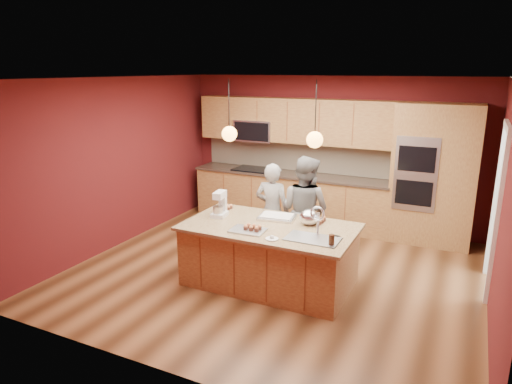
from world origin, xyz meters
The scene contains 24 objects.
floor centered at (0.00, 0.00, 0.00)m, with size 5.50×5.50×0.00m, color #442613.
ceiling centered at (0.00, 0.00, 2.70)m, with size 5.50×5.50×0.00m, color white.
wall_back centered at (0.00, 2.50, 1.35)m, with size 5.50×5.50×0.00m, color #501214.
wall_front centered at (0.00, -2.50, 1.35)m, with size 5.50×5.50×0.00m, color #501214.
wall_left centered at (-2.75, 0.00, 1.35)m, with size 5.00×5.00×0.00m, color #501214.
wall_right centered at (2.75, 0.00, 1.35)m, with size 5.00×5.00×0.00m, color #501214.
cabinet_run centered at (-0.68, 2.25, 0.98)m, with size 3.74×0.64×2.30m.
oven_column centered at (1.85, 2.19, 1.15)m, with size 1.30×0.62×2.30m.
doorway_trim centered at (2.73, 0.80, 1.05)m, with size 0.08×1.11×2.20m, color white, non-canonical shape.
pendant_left centered at (-0.51, -0.35, 2.00)m, with size 0.20×0.20×0.80m.
pendant_right centered at (0.65, -0.35, 2.00)m, with size 0.20×0.20×0.80m.
island centered at (0.09, -0.35, 0.42)m, with size 2.25×1.26×1.21m.
person_left centered at (-0.28, 0.53, 0.73)m, with size 0.53×0.35×1.47m, color black.
person_right centered at (0.24, 0.53, 0.81)m, with size 0.79×0.61×1.62m, color gray.
stand_mixer centered at (-0.71, -0.29, 0.98)m, with size 0.22×0.28×0.35m.
sheet_cake centered at (0.04, -0.03, 0.85)m, with size 0.53×0.42×0.05m.
cooling_rack centered at (-0.09, -0.66, 0.84)m, with size 0.44×0.31×0.02m, color #B2B6BA.
mixing_bowl centered at (0.53, -0.09, 0.93)m, with size 0.26×0.26×0.22m, color silver.
plate centered at (0.30, -0.80, 0.83)m, with size 0.16×0.16×0.01m, color silver.
tumbler centered at (1.01, -0.67, 0.89)m, with size 0.07×0.07×0.13m, color #351D12.
phone centered at (0.96, -0.36, 0.83)m, with size 0.12×0.06×0.01m, color black.
cupcakes_left centered at (-0.78, -0.02, 0.86)m, with size 0.14×0.29×0.06m, color #DA804A, non-canonical shape.
cupcakes_rack centered at (-0.03, -0.64, 0.88)m, with size 0.22×0.15×0.07m, color #DA804A, non-canonical shape.
cupcakes_right centered at (0.61, 0.05, 0.86)m, with size 0.17×0.25×0.07m, color #DA804A, non-canonical shape.
Camera 1 is at (2.36, -5.54, 2.83)m, focal length 32.00 mm.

